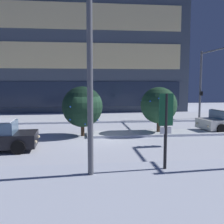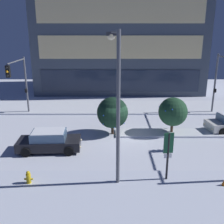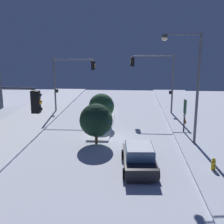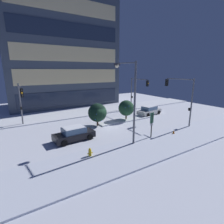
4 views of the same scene
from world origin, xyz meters
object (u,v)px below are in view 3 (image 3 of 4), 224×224
traffic_light_corner_near_right (157,73)px  decorated_tree_median (101,106)px  decorated_tree_left_of_median (96,120)px  car_near (139,158)px  construction_cone (185,121)px  car_far (101,106)px  parking_info_sign (185,112)px  street_lamp_arched (189,74)px  traffic_light_corner_far_right (70,75)px  fire_hydrant (213,165)px

traffic_light_corner_near_right → decorated_tree_median: 7.95m
decorated_tree_left_of_median → decorated_tree_median: bearing=1.2°
decorated_tree_median → decorated_tree_left_of_median: decorated_tree_left_of_median is taller
car_near → decorated_tree_median: size_ratio=1.49×
car_near → construction_cone: size_ratio=8.28×
traffic_light_corner_near_right → decorated_tree_left_of_median: bearing=62.4°
traffic_light_corner_near_right → construction_cone: (-4.08, -2.51, -4.15)m
car_far → decorated_tree_median: (-5.37, -0.62, 1.17)m
traffic_light_corner_near_right → parking_info_sign: bearing=104.6°
car_near → construction_cone: bearing=-27.0°
street_lamp_arched → traffic_light_corner_near_right: bearing=-89.9°
traffic_light_corner_far_right → decorated_tree_left_of_median: (-10.37, -4.09, -2.33)m
parking_info_sign → decorated_tree_median: size_ratio=0.96×
car_far → decorated_tree_median: decorated_tree_median is taller
decorated_tree_median → car_near: bearing=-160.8°
decorated_tree_left_of_median → street_lamp_arched: bearing=-88.5°
traffic_light_corner_far_right → street_lamp_arched: 14.92m
car_far → street_lamp_arched: size_ratio=0.57×
car_far → street_lamp_arched: bearing=27.9°
decorated_tree_left_of_median → construction_cone: decorated_tree_left_of_median is taller
traffic_light_corner_near_right → street_lamp_arched: 10.12m
traffic_light_corner_near_right → traffic_light_corner_far_right: size_ratio=1.07×
car_near → decorated_tree_left_of_median: bearing=32.0°
street_lamp_arched → fire_hydrant: (-4.81, -0.85, -4.93)m
traffic_light_corner_near_right → decorated_tree_left_of_median: size_ratio=2.08×
parking_info_sign → construction_cone: (3.03, -0.65, -1.60)m
parking_info_sign → decorated_tree_left_of_median: size_ratio=0.95×
street_lamp_arched → construction_cone: size_ratio=15.06×
car_far → traffic_light_corner_near_right: (-0.14, -6.04, 3.72)m
car_far → traffic_light_corner_far_right: (0.08, 3.37, 3.46)m
car_far → traffic_light_corner_far_right: traffic_light_corner_far_right is taller
car_near → traffic_light_corner_far_right: (14.86, 7.26, 3.46)m
car_far → construction_cone: (-4.21, -8.54, -0.44)m
car_near → decorated_tree_median: bearing=15.9°
street_lamp_arched → parking_info_sign: size_ratio=2.81×
car_near → decorated_tree_left_of_median: 5.61m
traffic_light_corner_far_right → construction_cone: (-4.30, -11.91, -3.90)m
car_far → traffic_light_corner_far_right: bearing=-99.9°
traffic_light_corner_far_right → decorated_tree_median: traffic_light_corner_far_right is taller
decorated_tree_left_of_median → car_far: bearing=4.0°
construction_cone → traffic_light_corner_far_right: bearing=70.2°
car_near → construction_cone: 11.56m
street_lamp_arched → decorated_tree_left_of_median: street_lamp_arched is taller
fire_hydrant → traffic_light_corner_near_right: bearing=8.7°
car_near → construction_cone: car_near is taller
car_far → street_lamp_arched: 13.40m
traffic_light_corner_near_right → construction_cone: traffic_light_corner_near_right is taller
street_lamp_arched → fire_hydrant: 6.94m
car_far → traffic_light_corner_near_right: bearing=80.2°
parking_info_sign → car_far: bearing=-51.8°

